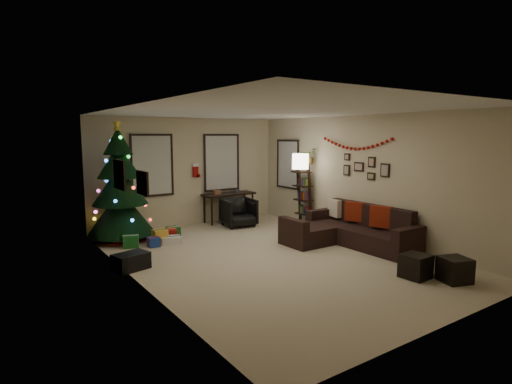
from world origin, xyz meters
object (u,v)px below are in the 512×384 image
sofa (349,232)px  desk (229,196)px  christmas_tree (120,190)px  desk_chair (239,212)px  bookshelf (304,195)px

sofa → desk: bearing=103.8°
sofa → desk: sofa is taller
christmas_tree → sofa: bearing=-39.3°
desk_chair → bookshelf: (1.38, -0.87, 0.41)m
desk → desk_chair: size_ratio=1.96×
sofa → bookshelf: bookshelf is taller
desk → christmas_tree: bearing=-172.9°
sofa → desk_chair: bearing=108.7°
sofa → bookshelf: size_ratio=1.59×
christmas_tree → desk: size_ratio=1.88×
christmas_tree → desk_chair: christmas_tree is taller
christmas_tree → bookshelf: (4.21, -1.15, -0.32)m
sofa → desk: 3.58m
desk_chair → sofa: bearing=-63.8°
christmas_tree → sofa: christmas_tree is taller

